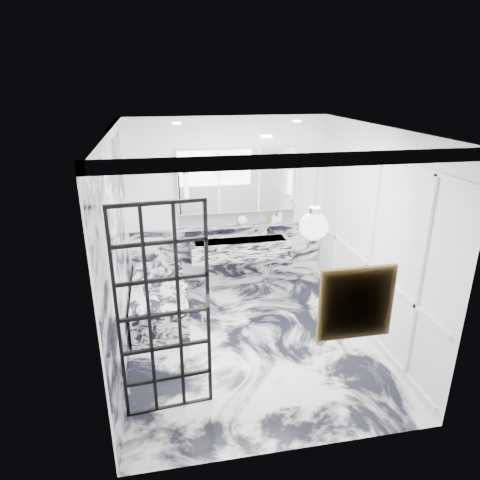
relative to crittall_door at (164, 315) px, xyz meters
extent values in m
plane|color=silver|center=(1.10, 1.01, -1.14)|extent=(3.60, 3.60, 0.00)
plane|color=white|center=(1.10, 1.01, 1.66)|extent=(3.60, 3.60, 0.00)
plane|color=white|center=(1.10, 2.81, 0.26)|extent=(3.60, 0.00, 3.60)
plane|color=white|center=(1.10, -0.79, 0.26)|extent=(3.60, 0.00, 3.60)
plane|color=white|center=(-0.50, 1.01, 0.26)|extent=(0.00, 3.60, 3.60)
plane|color=white|center=(2.70, 1.01, 0.26)|extent=(0.00, 3.60, 3.60)
cube|color=silver|center=(1.10, 2.78, -0.61)|extent=(3.18, 0.05, 1.05)
cube|color=silver|center=(-0.48, 1.01, 0.20)|extent=(0.02, 3.56, 2.68)
cube|color=white|center=(2.68, 1.01, 0.16)|extent=(0.03, 3.40, 2.30)
imported|color=#8C5919|center=(1.95, 2.72, 0.07)|extent=(0.12, 0.12, 0.23)
imported|color=#4C4C51|center=(1.84, 2.72, 0.04)|extent=(0.08, 0.08, 0.17)
imported|color=silver|center=(1.92, 2.72, 0.03)|extent=(0.13, 0.13, 0.15)
sphere|color=white|center=(1.32, 2.72, 0.03)|extent=(0.17, 0.17, 0.17)
cylinder|color=#8C5919|center=(1.78, 2.72, 0.00)|extent=(0.04, 0.04, 0.10)
cylinder|color=silver|center=(0.23, 1.36, -0.53)|extent=(0.08, 0.08, 0.12)
cube|color=#BE7513|center=(1.63, -0.75, 0.37)|extent=(0.57, 0.06, 0.57)
sphere|color=white|center=(1.36, -0.35, 0.95)|extent=(0.26, 0.26, 0.26)
cube|color=silver|center=(1.25, 2.56, -0.41)|extent=(1.60, 0.45, 0.30)
cube|color=silver|center=(1.25, 2.73, -0.07)|extent=(1.90, 0.14, 0.04)
cube|color=white|center=(1.25, 2.79, 0.07)|extent=(1.90, 0.03, 0.23)
cube|color=white|center=(1.25, 2.73, 0.68)|extent=(1.90, 0.16, 1.00)
cylinder|color=white|center=(0.43, 2.64, 0.64)|extent=(0.07, 0.07, 0.40)
cylinder|color=white|center=(2.07, 2.64, 0.64)|extent=(0.07, 0.07, 0.40)
cube|color=silver|center=(-0.07, 1.90, -0.86)|extent=(0.75, 1.65, 0.55)
camera|label=1|loc=(0.05, -3.75, 2.17)|focal=32.00mm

